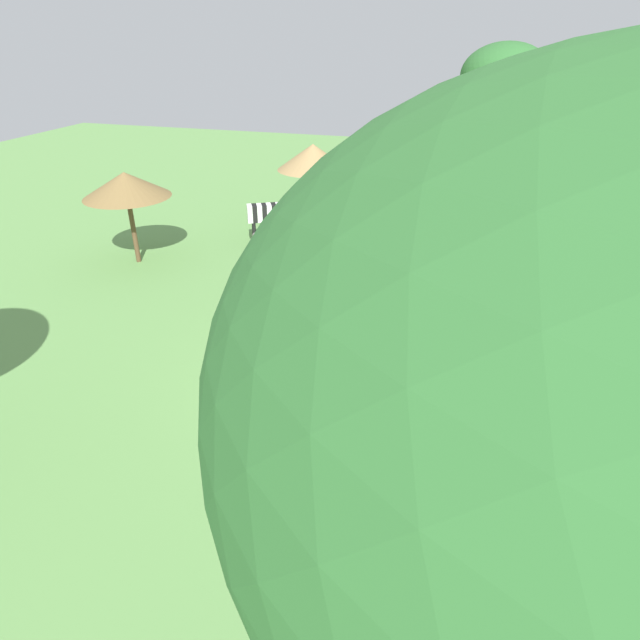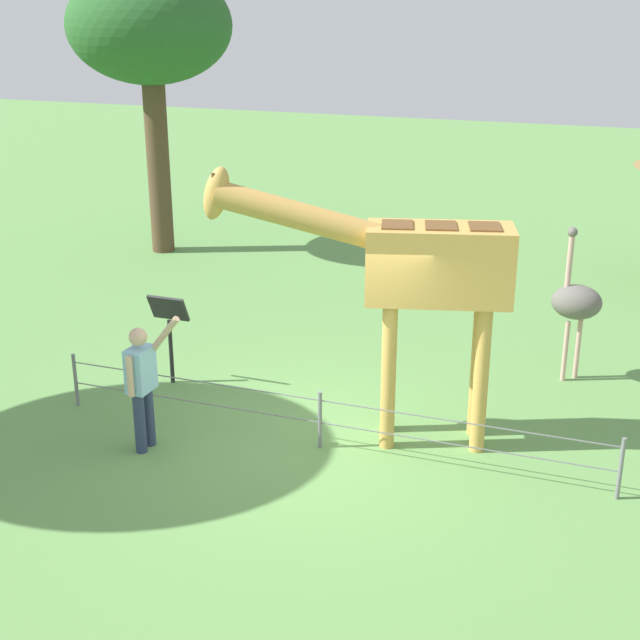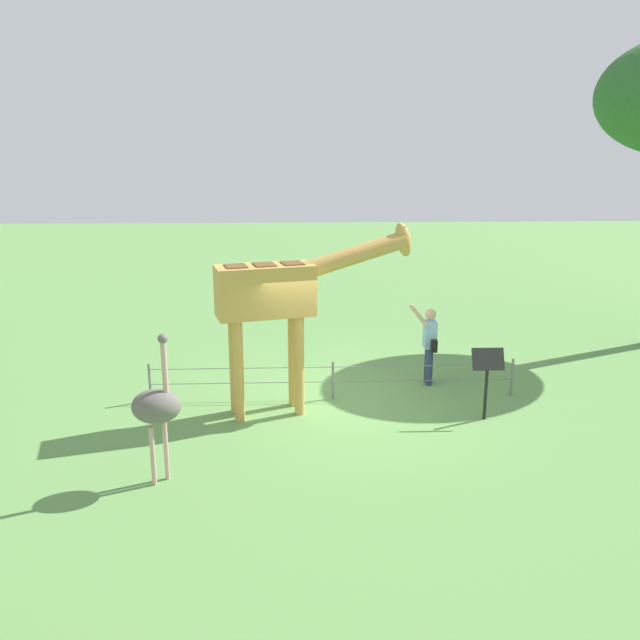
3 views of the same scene
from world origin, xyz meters
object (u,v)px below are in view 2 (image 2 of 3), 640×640
giraffe (413,272)px  visitor (142,381)px  tree_east (150,30)px  ostrich (576,302)px  info_sign (169,320)px

giraffe → visitor: 3.48m
visitor → tree_east: tree_east is taller
tree_east → ostrich: bearing=155.5°
tree_east → visitor: bearing=117.9°
visitor → ostrich: bearing=-140.3°
visitor → ostrich: 6.11m
giraffe → tree_east: (7.17, -6.64, 2.38)m
visitor → tree_east: 9.72m
tree_east → info_sign: tree_east is taller
giraffe → ostrich: giraffe is taller
visitor → ostrich: (-4.70, -3.90, 0.27)m
giraffe → visitor: size_ratio=2.12×
info_sign → ostrich: bearing=-159.0°
info_sign → giraffe: bearing=171.7°
visitor → info_sign: bearing=-70.5°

